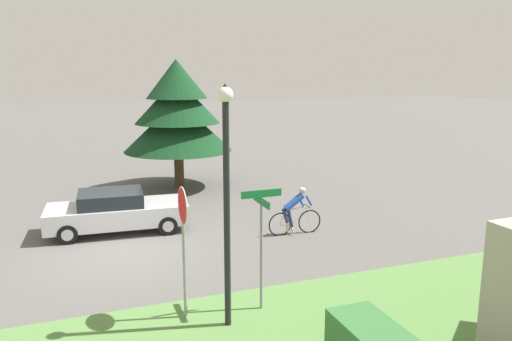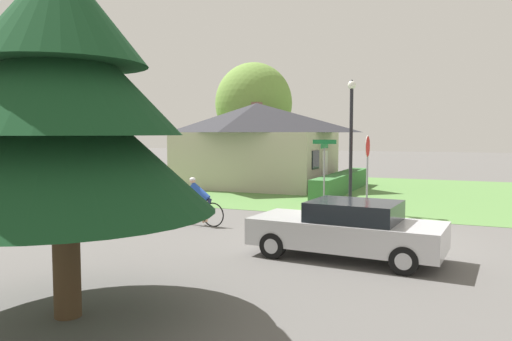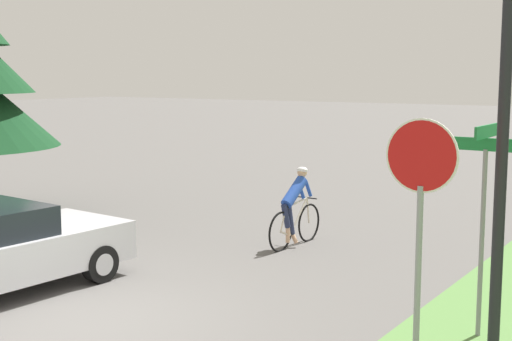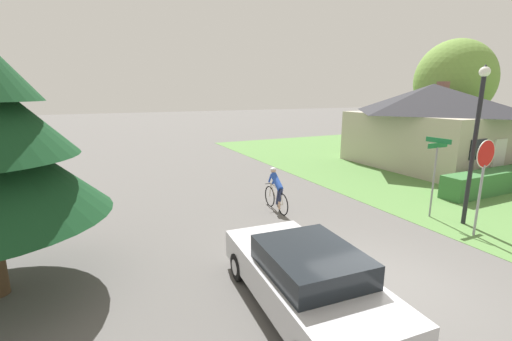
% 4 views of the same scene
% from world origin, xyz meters
% --- Properties ---
extents(ground_plane, '(140.00, 140.00, 0.00)m').
position_xyz_m(ground_plane, '(0.00, 0.00, 0.00)').
color(ground_plane, '#5B5956').
extents(grass_verge_right, '(16.00, 36.00, 0.01)m').
position_xyz_m(grass_verge_right, '(11.61, 4.00, 0.01)').
color(grass_verge_right, '#568442').
rests_on(grass_verge_right, ground).
extents(cottage_house, '(6.55, 8.27, 4.72)m').
position_xyz_m(cottage_house, '(11.62, 8.25, 2.36)').
color(cottage_house, '#B2A893').
rests_on(cottage_house, ground).
extents(hedge_row, '(8.41, 0.90, 0.93)m').
position_xyz_m(hedge_row, '(10.92, 3.31, 0.47)').
color(hedge_row, '#387038').
rests_on(hedge_row, ground).
extents(sedan_left_lane, '(2.10, 4.51, 1.34)m').
position_xyz_m(sedan_left_lane, '(-2.04, -0.00, 0.68)').
color(sedan_left_lane, '#BCBCC1').
rests_on(sedan_left_lane, ground).
extents(cyclist, '(0.44, 1.78, 1.53)m').
position_xyz_m(cyclist, '(0.23, 5.27, 0.72)').
color(cyclist, black).
rests_on(cyclist, ground).
extents(stop_sign, '(0.79, 0.07, 2.83)m').
position_xyz_m(stop_sign, '(4.39, 0.81, 2.04)').
color(stop_sign, gray).
rests_on(stop_sign, ground).
extents(street_lamp, '(0.30, 0.30, 4.90)m').
position_xyz_m(street_lamp, '(5.01, 1.56, 2.98)').
color(street_lamp, black).
rests_on(street_lamp, ground).
extents(street_name_sign, '(0.90, 0.90, 2.67)m').
position_xyz_m(street_name_sign, '(4.59, 2.45, 1.85)').
color(street_name_sign, gray).
rests_on(street_name_sign, ground).
extents(conifer_tall_near, '(4.71, 4.71, 5.62)m').
position_xyz_m(conifer_tall_near, '(-7.50, 3.20, 3.35)').
color(conifer_tall_near, '#4C3823').
rests_on(conifer_tall_near, ground).
extents(deciduous_tree_right, '(5.04, 5.04, 7.53)m').
position_xyz_m(deciduous_tree_right, '(16.73, 10.70, 4.87)').
color(deciduous_tree_right, '#4C3823').
rests_on(deciduous_tree_right, ground).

